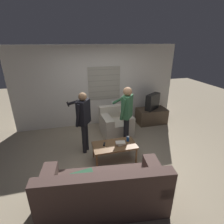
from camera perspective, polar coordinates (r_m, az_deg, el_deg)
ground_plane at (r=4.41m, az=0.77°, el=-14.63°), size 16.00×16.00×0.00m
wall_back at (r=5.68m, az=-4.62°, el=8.24°), size 5.20×0.08×2.55m
couch_blue at (r=3.20m, az=-2.76°, el=-24.36°), size 2.16×1.14×0.90m
armchair_beige at (r=5.32m, az=1.18°, el=-3.66°), size 0.90×0.90×0.80m
coffee_table at (r=4.12m, az=0.81°, el=-11.11°), size 1.00×0.54×0.42m
tv_stand at (r=6.15m, az=12.73°, el=-1.22°), size 0.98×0.56×0.51m
tv at (r=5.97m, az=13.12°, el=3.33°), size 0.61×0.50×0.52m
person_left_standing at (r=4.22m, az=-9.35°, el=-1.35°), size 0.56×0.71×1.56m
person_right_standing at (r=4.50m, az=4.77°, el=0.79°), size 0.49×0.71×1.60m
book_stack at (r=4.10m, az=2.80°, el=-10.09°), size 0.24×0.21×0.07m
soda_can at (r=4.22m, az=5.17°, el=-8.67°), size 0.07×0.07×0.13m
spare_remote at (r=4.10m, az=-2.54°, el=-10.42°), size 0.08×0.14×0.02m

